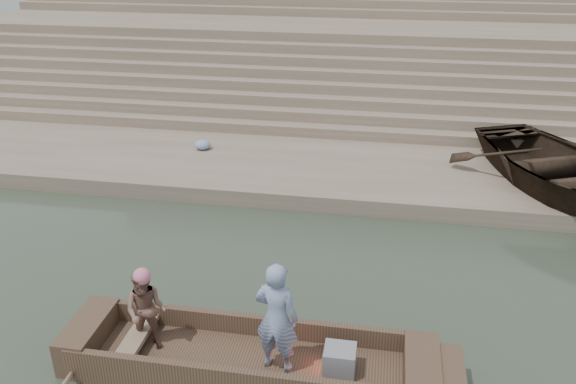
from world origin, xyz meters
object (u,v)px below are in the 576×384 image
(standing_man, at_px, (277,317))
(television, at_px, (339,360))
(rowing_man, at_px, (146,311))
(main_rowboat, at_px, (248,365))
(beached_rowboat, at_px, (560,166))

(standing_man, xyz_separation_m, television, (0.90, 0.07, -0.68))
(rowing_man, relative_size, television, 2.89)
(main_rowboat, bearing_deg, standing_man, -8.34)
(standing_man, height_order, beached_rowboat, standing_man)
(main_rowboat, bearing_deg, rowing_man, 178.36)
(television, bearing_deg, rowing_man, 179.13)
(main_rowboat, distance_m, rowing_man, 1.74)
(standing_man, height_order, rowing_man, standing_man)
(rowing_man, bearing_deg, television, -6.41)
(beached_rowboat, bearing_deg, standing_man, -150.87)
(standing_man, bearing_deg, beached_rowboat, -118.31)
(rowing_man, height_order, beached_rowboat, rowing_man)
(television, bearing_deg, standing_man, -175.70)
(standing_man, relative_size, television, 3.84)
(main_rowboat, relative_size, television, 10.87)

